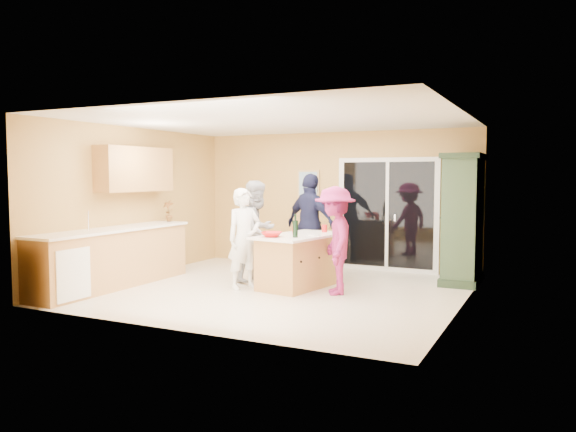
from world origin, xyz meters
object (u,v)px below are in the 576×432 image
at_px(woman_magenta, 335,240).
at_px(woman_navy, 311,224).
at_px(green_hutch, 463,221).
at_px(woman_white, 244,239).
at_px(kitchen_island, 299,262).
at_px(woman_grey, 257,231).

bearing_deg(woman_magenta, woman_navy, -169.87).
relative_size(green_hutch, woman_magenta, 1.32).
xyz_separation_m(woman_white, woman_magenta, (1.42, 0.24, 0.02)).
bearing_deg(kitchen_island, green_hutch, 42.49).
distance_m(kitchen_island, woman_magenta, 0.85).
xyz_separation_m(kitchen_island, woman_white, (-0.73, -0.49, 0.39)).
xyz_separation_m(kitchen_island, woman_grey, (-0.84, 0.14, 0.45)).
bearing_deg(woman_navy, woman_grey, 77.20).
xyz_separation_m(green_hutch, woman_grey, (-3.12, -1.32, -0.19)).
bearing_deg(woman_white, green_hutch, -26.66).
bearing_deg(green_hutch, woman_magenta, -132.82).
bearing_deg(woman_magenta, green_hutch, 110.96).
distance_m(woman_white, woman_grey, 0.64).
relative_size(woman_navy, woman_magenta, 1.12).
bearing_deg(woman_grey, woman_white, -160.61).
height_order(woman_white, woman_grey, woman_grey).
distance_m(green_hutch, woman_grey, 3.39).
height_order(woman_grey, woman_magenta, woman_grey).
relative_size(woman_white, woman_navy, 0.87).
distance_m(kitchen_island, woman_grey, 0.96).
bearing_deg(kitchen_island, woman_navy, 113.94).
relative_size(kitchen_island, woman_grey, 1.02).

